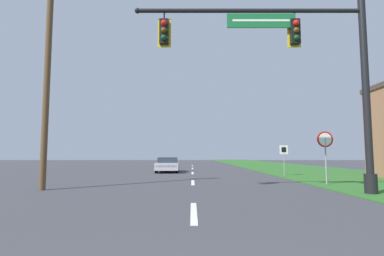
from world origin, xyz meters
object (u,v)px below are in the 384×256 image
route_sign_post (283,153)px  utility_pole_near (47,75)px  signal_mast (307,67)px  stop_sign (325,146)px  car_ahead (167,165)px

route_sign_post → utility_pole_near: utility_pole_near is taller
signal_mast → stop_sign: (2.05, 3.38, -2.84)m
signal_mast → stop_sign: signal_mast is taller
car_ahead → route_sign_post: (8.20, -4.85, 0.92)m
car_ahead → utility_pole_near: (-4.06, -12.77, 4.17)m
stop_sign → utility_pole_near: (-12.43, -2.00, 2.91)m
car_ahead → stop_sign: (8.38, -10.77, 1.26)m
signal_mast → stop_sign: size_ratio=3.53×
car_ahead → utility_pole_near: bearing=-107.6°
stop_sign → route_sign_post: stop_sign is taller
car_ahead → route_sign_post: size_ratio=2.25×
stop_sign → route_sign_post: size_ratio=1.23×
signal_mast → utility_pole_near: (-10.39, 1.38, 0.07)m
stop_sign → utility_pole_near: bearing=-170.9°
stop_sign → utility_pole_near: utility_pole_near is taller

